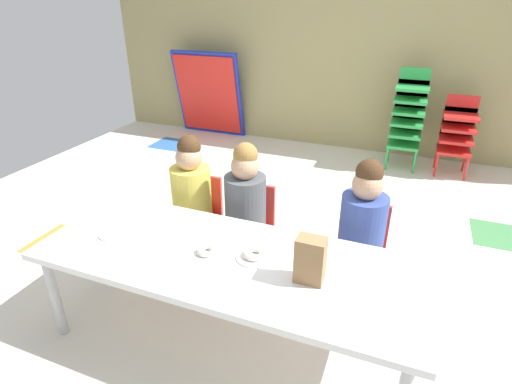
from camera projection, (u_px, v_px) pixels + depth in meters
The scene contains 14 objects.
ground_plane at pixel (304, 263), 2.87m from camera, with size 6.59×5.09×0.02m.
back_wall at pixel (372, 42), 4.44m from camera, with size 6.59×0.10×2.47m, color tan.
craft_table at pixel (227, 263), 2.01m from camera, with size 1.93×0.72×0.55m.
seated_child_near_camera at pixel (192, 189), 2.65m from camera, with size 0.32×0.31×0.92m.
seated_child_middle_seat at pixel (246, 199), 2.53m from camera, with size 0.34×0.34×0.92m.
seated_child_far_right at pixel (363, 221), 2.29m from camera, with size 0.32×0.31×0.92m.
kid_chair_green_stack at pixel (408, 115), 4.21m from camera, with size 0.32×0.30×1.04m.
kid_chair_red_stack at pixel (457, 131), 4.10m from camera, with size 0.32×0.30×0.80m.
folded_activity_table at pixel (209, 94), 5.23m from camera, with size 0.90×0.29×1.09m.
paper_bag_brown at pixel (310, 260), 1.78m from camera, with size 0.13×0.09×0.22m, color #9E754C.
paper_plate_near_edge at pixel (254, 257), 1.98m from camera, with size 0.18×0.18×0.01m, color white.
paper_plate_center_table at pixel (116, 233), 2.18m from camera, with size 0.18×0.18×0.01m, color white.
donut_powdered_on_plate at pixel (254, 254), 1.97m from camera, with size 0.11×0.11×0.03m, color white.
donut_powdered_loose at pixel (207, 251), 2.01m from camera, with size 0.10×0.10×0.03m, color white.
Camera 1 is at (0.54, -2.31, 1.71)m, focal length 28.31 mm.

